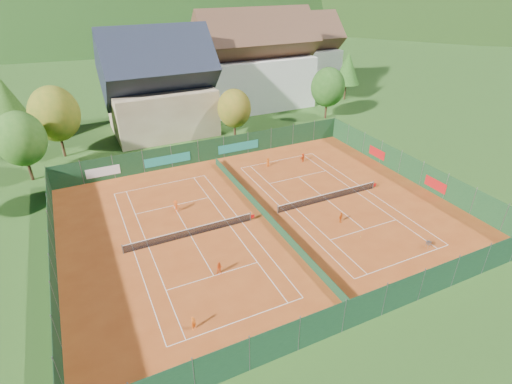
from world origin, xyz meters
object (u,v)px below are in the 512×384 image
Objects in this scene: hotel_block_a at (255,66)px; player_right_far_a at (268,162)px; player_left_mid at (220,268)px; player_left_near at (194,323)px; hotel_block_b at (298,56)px; ball_hopper at (429,243)px; player_right_far_b at (303,158)px; player_left_far at (176,206)px; player_right_near at (341,217)px; chalet at (160,90)px.

hotel_block_a reaches higher than player_right_far_a.
hotel_block_a is at bearing 71.15° from player_left_mid.
player_left_near is 0.94× the size of player_left_mid.
hotel_block_a is 18.24× the size of player_left_near.
ball_hopper is at bearing -108.58° from hotel_block_b.
player_left_near is (-22.68, 0.16, 0.04)m from ball_hopper.
ball_hopper is (-4.60, -47.34, -6.83)m from hotel_block_a.
player_right_far_b is (22.14, 21.26, 0.03)m from player_left_near.
player_right_near is (14.62, -9.32, -0.09)m from player_left_far.
chalet is 13.68× the size of player_left_near.
player_right_near is (-9.40, -40.28, -6.79)m from hotel_block_a.
hotel_block_b is 54.76m from player_left_far.
chalet is 11.88× the size of player_left_far.
hotel_block_a is 27.00× the size of ball_hopper.
player_left_far is (-19.42, 16.38, 0.13)m from ball_hopper.
hotel_block_b is 63.05m from player_left_mid.
player_left_far is at bearing -101.37° from chalet.
player_right_near is (-23.40, -48.28, -6.02)m from hotel_block_b.
ball_hopper is (-18.60, -55.34, -6.06)m from hotel_block_b.
player_left_near is (-27.28, -47.18, -6.79)m from hotel_block_a.
player_left_near is 0.96× the size of player_right_far_b.
chalet is 0.75× the size of hotel_block_a.
player_right_far_b is at bearing 91.44° from ball_hopper.
chalet is 35.85m from hotel_block_b.
hotel_block_a is 39.75m from player_left_far.
player_left_far is 1.15× the size of player_right_near.
player_right_far_a is (17.28, 22.05, -0.00)m from player_left_near.
hotel_block_a reaches higher than chalet.
hotel_block_a is 1.25× the size of hotel_block_b.
hotel_block_a is at bearing 17.53° from chalet.
player_right_near is 15.16m from player_right_far_a.
player_right_far_b is at bearing 52.08° from player_left_mid.
hotel_block_a is at bearing 31.00° from player_left_near.
player_right_far_a is at bearing 62.18° from player_left_mid.
player_left_near is 28.02m from player_right_far_a.
player_right_near reaches higher than ball_hopper.
hotel_block_a is 17.15× the size of player_left_mid.
player_left_near is 30.70m from player_right_far_b.
player_left_near is at bearing 90.85° from player_left_far.
player_left_mid is (-4.44, -36.38, -6.00)m from chalet.
player_right_near is (-4.79, 7.06, 0.04)m from ball_hopper.
player_left_near is at bearing -126.80° from hotel_block_b.
chalet is at bearing 93.14° from player_left_mid.
player_left_mid is (3.84, 4.80, 0.04)m from player_left_near.
player_left_mid is at bearing -118.94° from hotel_block_a.
player_right_far_a reaches higher than ball_hopper.
player_left_mid is 21.87m from player_right_far_a.
hotel_block_b is 53.99m from player_right_near.
player_right_near is (14.04, 2.10, -0.03)m from player_left_mid.
ball_hopper is at bearing -29.37° from player_left_near.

